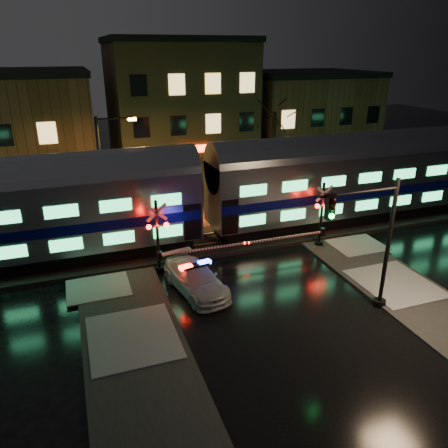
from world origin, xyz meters
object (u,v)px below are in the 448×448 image
(police_car, at_px, (196,278))
(crossing_signal_left, at_px, (165,243))
(crossing_signal_right, at_px, (316,222))
(traffic_light, at_px, (371,245))
(streetlight, at_px, (105,167))

(police_car, height_order, crossing_signal_left, crossing_signal_left)
(crossing_signal_right, relative_size, traffic_light, 0.91)
(police_car, xyz_separation_m, crossing_signal_left, (-0.91, 2.43, 0.98))
(streetlight, bearing_deg, crossing_signal_left, -72.22)
(crossing_signal_left, relative_size, streetlight, 0.77)
(police_car, relative_size, crossing_signal_left, 0.86)
(crossing_signal_right, bearing_deg, crossing_signal_left, 179.99)
(police_car, bearing_deg, crossing_signal_right, 6.07)
(crossing_signal_left, relative_size, traffic_light, 0.93)
(crossing_signal_right, height_order, traffic_light, traffic_light)
(streetlight, bearing_deg, traffic_light, -53.93)
(traffic_light, bearing_deg, crossing_signal_left, 143.86)
(police_car, relative_size, streetlight, 0.66)
(crossing_signal_right, height_order, streetlight, streetlight)
(police_car, bearing_deg, traffic_light, -42.89)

